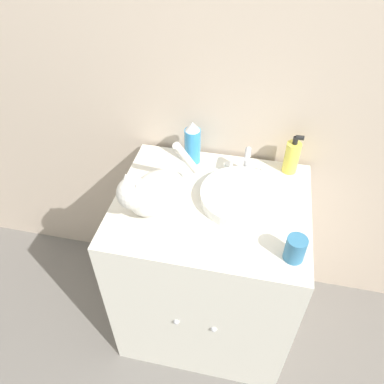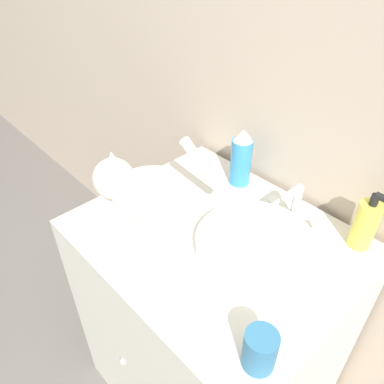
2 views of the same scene
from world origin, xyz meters
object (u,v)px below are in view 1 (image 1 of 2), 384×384
(spray_bottle, at_px, (193,143))
(soap_bottle, at_px, (292,157))
(cat, at_px, (152,192))
(cup, at_px, (295,249))

(spray_bottle, bearing_deg, soap_bottle, 2.47)
(cat, distance_m, spray_bottle, 0.32)
(soap_bottle, distance_m, spray_bottle, 0.40)
(spray_bottle, distance_m, cup, 0.60)
(cat, height_order, spray_bottle, cat)
(cat, relative_size, cup, 3.63)
(soap_bottle, height_order, spray_bottle, spray_bottle)
(soap_bottle, relative_size, cup, 1.94)
(soap_bottle, distance_m, cup, 0.44)
(soap_bottle, bearing_deg, spray_bottle, -177.53)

